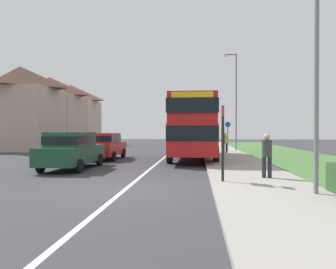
# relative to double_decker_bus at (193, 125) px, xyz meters

# --- Properties ---
(ground_plane) EXTENTS (120.00, 120.00, 0.00)m
(ground_plane) POSITION_rel_double_decker_bus_xyz_m (-1.94, -10.39, -2.14)
(ground_plane) COLOR #38383D
(lane_marking_centre) EXTENTS (0.14, 60.00, 0.01)m
(lane_marking_centre) POSITION_rel_double_decker_bus_xyz_m (-1.94, -2.39, -2.14)
(lane_marking_centre) COLOR silver
(lane_marking_centre) RESTS_ON ground_plane
(pavement_near_side) EXTENTS (3.20, 68.00, 0.12)m
(pavement_near_side) POSITION_rel_double_decker_bus_xyz_m (2.26, -4.39, -2.08)
(pavement_near_side) COLOR #9E998E
(pavement_near_side) RESTS_ON ground_plane
(grass_verge_seaward) EXTENTS (6.00, 68.00, 0.08)m
(grass_verge_seaward) POSITION_rel_double_decker_bus_xyz_m (6.56, -4.39, -2.10)
(grass_verge_seaward) COLOR #477538
(grass_verge_seaward) RESTS_ON ground_plane
(double_decker_bus) EXTENTS (2.80, 9.59, 3.70)m
(double_decker_bus) POSITION_rel_double_decker_bus_xyz_m (0.00, 0.00, 0.00)
(double_decker_bus) COLOR red
(double_decker_bus) RESTS_ON ground_plane
(parked_car_dark_green) EXTENTS (1.89, 4.56, 1.71)m
(parked_car_dark_green) POSITION_rel_double_decker_bus_xyz_m (-5.54, -5.66, -1.20)
(parked_car_dark_green) COLOR #19472D
(parked_car_dark_green) RESTS_ON ground_plane
(parked_car_red) EXTENTS (1.93, 4.13, 1.64)m
(parked_car_red) POSITION_rel_double_decker_bus_xyz_m (-5.49, -0.58, -1.24)
(parked_car_red) COLOR #B21E1E
(parked_car_red) RESTS_ON ground_plane
(pedestrian_at_stop) EXTENTS (0.34, 0.34, 1.67)m
(pedestrian_at_stop) POSITION_rel_double_decker_bus_xyz_m (2.68, -8.46, -1.16)
(pedestrian_at_stop) COLOR #23232D
(pedestrian_at_stop) RESTS_ON ground_plane
(pedestrian_walking_away) EXTENTS (0.34, 0.34, 1.67)m
(pedestrian_walking_away) POSITION_rel_double_decker_bus_xyz_m (2.36, 4.37, -1.16)
(pedestrian_walking_away) COLOR #23232D
(pedestrian_walking_away) RESTS_ON ground_plane
(bus_stop_sign) EXTENTS (0.09, 0.52, 2.60)m
(bus_stop_sign) POSITION_rel_double_decker_bus_xyz_m (1.06, -9.40, -0.60)
(bus_stop_sign) COLOR black
(bus_stop_sign) RESTS_ON ground_plane
(cycle_route_sign) EXTENTS (0.44, 0.08, 2.52)m
(cycle_route_sign) POSITION_rel_double_decker_bus_xyz_m (2.73, 6.17, -0.71)
(cycle_route_sign) COLOR slate
(cycle_route_sign) RESTS_ON ground_plane
(street_lamp_near) EXTENTS (1.14, 0.20, 6.86)m
(street_lamp_near) POSITION_rel_double_decker_bus_xyz_m (3.23, -11.28, 1.83)
(street_lamp_near) COLOR slate
(street_lamp_near) RESTS_ON ground_plane
(street_lamp_mid) EXTENTS (1.14, 0.20, 8.38)m
(street_lamp_mid) POSITION_rel_double_decker_bus_xyz_m (3.51, 7.83, 2.61)
(street_lamp_mid) COLOR slate
(street_lamp_mid) RESTS_ON ground_plane
(house_terrace_far_side) EXTENTS (6.40, 17.38, 7.68)m
(house_terrace_far_side) POSITION_rel_double_decker_bus_xyz_m (-15.86, 13.70, 1.70)
(house_terrace_far_side) COLOR tan
(house_terrace_far_side) RESTS_ON ground_plane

